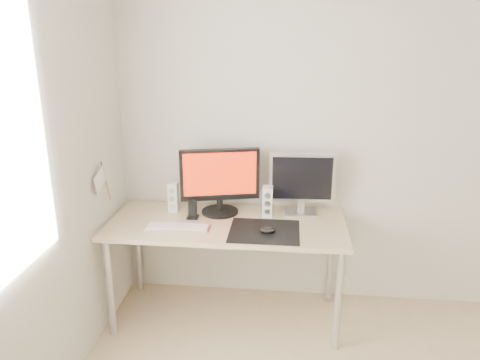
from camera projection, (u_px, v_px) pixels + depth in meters
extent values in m
plane|color=silver|center=(365.00, 138.00, 3.25)|extent=(3.50, 0.00, 3.50)
cube|color=black|center=(264.00, 231.00, 3.01)|extent=(0.45, 0.40, 0.00)
ellipsoid|color=black|center=(267.00, 230.00, 2.97)|extent=(0.10, 0.06, 0.04)
cube|color=#D1B587|center=(227.00, 224.00, 3.16)|extent=(1.60, 0.70, 0.03)
cylinder|color=silver|center=(110.00, 288.00, 3.07)|extent=(0.05, 0.05, 0.70)
cylinder|color=silver|center=(338.00, 301.00, 2.92)|extent=(0.05, 0.05, 0.70)
cylinder|color=silver|center=(138.00, 248.00, 3.62)|extent=(0.05, 0.05, 0.70)
cylinder|color=silver|center=(331.00, 258.00, 3.47)|extent=(0.05, 0.05, 0.70)
cylinder|color=black|center=(220.00, 211.00, 3.31)|extent=(0.31, 0.31, 0.02)
cylinder|color=black|center=(220.00, 203.00, 3.29)|extent=(0.06, 0.06, 0.12)
cube|color=black|center=(220.00, 174.00, 3.22)|extent=(0.55, 0.17, 0.36)
cube|color=#EB3F0C|center=(220.00, 174.00, 3.19)|extent=(0.49, 0.12, 0.30)
cube|color=#BBBBBD|center=(300.00, 212.00, 3.30)|extent=(0.23, 0.17, 0.01)
cube|color=silver|center=(301.00, 205.00, 3.28)|extent=(0.05, 0.04, 0.10)
cube|color=#BBBBBD|center=(302.00, 178.00, 3.22)|extent=(0.45, 0.06, 0.34)
cube|color=black|center=(302.00, 179.00, 3.20)|extent=(0.41, 0.02, 0.30)
cube|color=white|center=(174.00, 197.00, 3.31)|extent=(0.07, 0.08, 0.21)
cylinder|color=silver|center=(173.00, 207.00, 3.29)|extent=(0.04, 0.01, 0.04)
cylinder|color=#ABABAD|center=(172.00, 199.00, 3.27)|extent=(0.04, 0.01, 0.04)
cylinder|color=#B3B3B6|center=(172.00, 191.00, 3.25)|extent=(0.04, 0.01, 0.04)
cube|color=white|center=(268.00, 201.00, 3.23)|extent=(0.07, 0.08, 0.21)
cylinder|color=silver|center=(267.00, 211.00, 3.20)|extent=(0.04, 0.01, 0.04)
cylinder|color=#B1B1B3|center=(267.00, 204.00, 3.19)|extent=(0.04, 0.01, 0.04)
cylinder|color=#AAAAAC|center=(267.00, 196.00, 3.17)|extent=(0.04, 0.01, 0.04)
cube|color=#AEAEB0|center=(178.00, 227.00, 3.05)|extent=(0.42, 0.12, 0.01)
cube|color=white|center=(177.00, 226.00, 3.05)|extent=(0.40, 0.11, 0.01)
cube|color=black|center=(193.00, 217.00, 3.21)|extent=(0.08, 0.07, 0.02)
cube|color=black|center=(193.00, 208.00, 3.19)|extent=(0.06, 0.03, 0.12)
cylinder|color=#A57F54|center=(106.00, 181.00, 3.07)|extent=(0.01, 0.10, 0.29)
cube|color=white|center=(100.00, 179.00, 2.97)|extent=(0.00, 0.19, 0.15)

